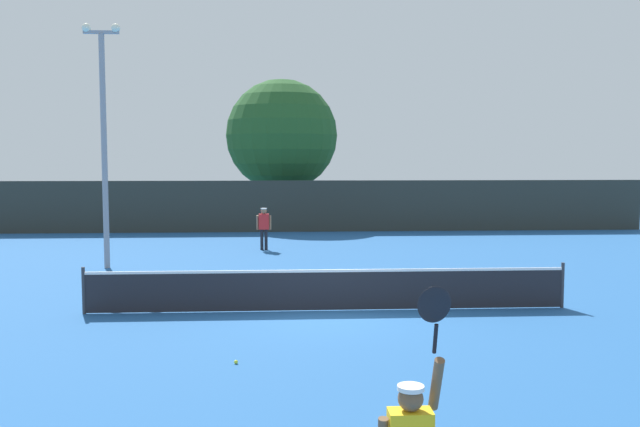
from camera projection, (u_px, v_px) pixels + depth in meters
name	position (u px, v px, depth m)	size (l,w,h in m)	color
ground_plane	(328.00, 311.00, 15.55)	(120.00, 120.00, 0.00)	#235693
tennis_net	(328.00, 289.00, 15.51)	(11.13, 0.08, 1.07)	#232328
perimeter_fence	(304.00, 206.00, 32.02)	(32.96, 0.12, 2.44)	#2D332D
player_receiving	(264.00, 225.00, 25.68)	(0.57, 0.24, 1.61)	red
tennis_ball	(236.00, 362.00, 11.55)	(0.07, 0.07, 0.07)	#CCE033
light_pole	(104.00, 130.00, 21.21)	(1.18, 0.28, 7.69)	gray
large_tree	(282.00, 135.00, 35.82)	(5.92, 5.92, 7.67)	brown
parked_car_near	(156.00, 206.00, 38.26)	(2.00, 4.24, 1.69)	white
parked_car_mid	(335.00, 208.00, 37.10)	(2.24, 4.34, 1.69)	white
parked_car_far	(416.00, 206.00, 38.50)	(2.39, 4.40, 1.69)	navy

